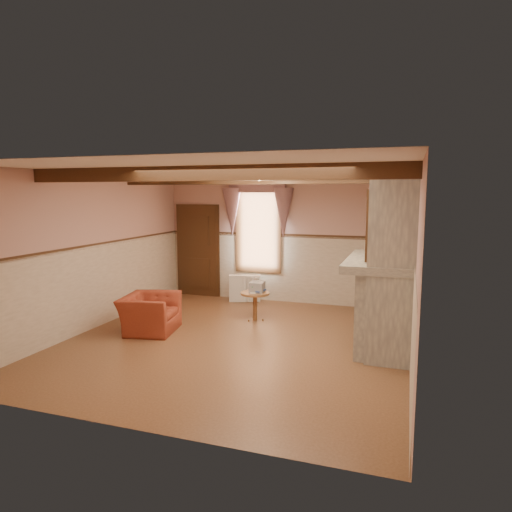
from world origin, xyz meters
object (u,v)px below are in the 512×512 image
(oil_lamp, at_px, (383,246))
(bowl, at_px, (381,257))
(radiator, at_px, (245,288))
(armchair, at_px, (150,313))
(side_table, at_px, (255,306))
(mantel_clock, at_px, (385,247))

(oil_lamp, bearing_deg, bowl, -90.00)
(radiator, bearing_deg, armchair, -125.43)
(side_table, distance_m, mantel_clock, 2.67)
(armchair, distance_m, mantel_clock, 4.28)
(armchair, height_order, side_table, armchair)
(side_table, height_order, radiator, radiator)
(mantel_clock, distance_m, oil_lamp, 0.35)
(armchair, xyz_separation_m, side_table, (1.54, 1.27, -0.05))
(bowl, bearing_deg, armchair, -174.94)
(radiator, xyz_separation_m, mantel_clock, (3.08, -1.36, 1.22))
(mantel_clock, height_order, oil_lamp, oil_lamp)
(armchair, height_order, radiator, armchair)
(mantel_clock, bearing_deg, armchair, -161.37)
(armchair, xyz_separation_m, mantel_clock, (3.90, 1.31, 1.19))
(armchair, xyz_separation_m, radiator, (0.82, 2.67, -0.03))
(armchair, bearing_deg, bowl, -95.60)
(armchair, bearing_deg, side_table, -61.17)
(bowl, xyz_separation_m, mantel_clock, (0.00, 0.97, 0.05))
(side_table, relative_size, radiator, 0.80)
(oil_lamp, bearing_deg, side_table, 172.79)
(bowl, relative_size, oil_lamp, 1.33)
(side_table, xyz_separation_m, radiator, (-0.72, 1.40, 0.02))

